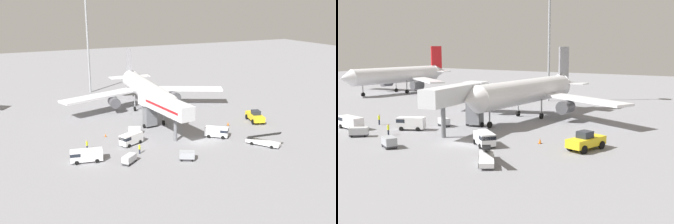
% 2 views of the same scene
% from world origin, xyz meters
% --- Properties ---
extents(ground_plane, '(300.00, 300.00, 0.00)m').
position_xyz_m(ground_plane, '(0.00, 0.00, 0.00)').
color(ground_plane, gray).
extents(airplane_at_gate, '(40.62, 37.07, 13.35)m').
position_xyz_m(airplane_at_gate, '(-1.31, 24.30, 5.07)').
color(airplane_at_gate, silver).
rests_on(airplane_at_gate, ground).
extents(jet_bridge, '(5.13, 16.38, 7.63)m').
position_xyz_m(jet_bridge, '(-4.56, 7.21, 5.70)').
color(jet_bridge, silver).
rests_on(jet_bridge, ground).
extents(pushback_tug, '(3.90, 6.35, 2.59)m').
position_xyz_m(pushback_tug, '(17.19, 5.99, 1.20)').
color(pushback_tug, yellow).
rests_on(pushback_tug, ground).
extents(belt_loader_truck, '(4.83, 6.03, 3.00)m').
position_xyz_m(belt_loader_truck, '(9.66, -6.50, 0.75)').
color(belt_loader_truck, white).
rests_on(belt_loader_truck, ground).
extents(service_van_far_right, '(5.51, 2.85, 2.04)m').
position_xyz_m(service_van_far_right, '(-21.63, -0.36, 1.17)').
color(service_van_far_right, white).
rests_on(service_van_far_right, ground).
extents(service_van_mid_center, '(4.81, 3.48, 2.12)m').
position_xyz_m(service_van_mid_center, '(-12.27, 3.97, 1.21)').
color(service_van_mid_center, white).
rests_on(service_van_mid_center, ground).
extents(service_van_far_center, '(4.71, 4.38, 1.93)m').
position_xyz_m(service_van_far_center, '(4.40, 0.90, 1.11)').
color(service_van_far_center, white).
rests_on(service_van_far_center, ground).
extents(baggage_cart_mid_right, '(2.90, 2.47, 1.49)m').
position_xyz_m(baggage_cart_mid_right, '(-6.11, -6.65, 0.83)').
color(baggage_cart_mid_right, '#38383D').
rests_on(baggage_cart_mid_right, ground).
extents(baggage_cart_near_left, '(2.96, 2.78, 1.44)m').
position_xyz_m(baggage_cart_near_left, '(-15.31, -3.97, 0.80)').
color(baggage_cart_near_left, '#38383D').
rests_on(baggage_cart_near_left, ground).
extents(baggage_cart_near_center, '(2.73, 2.10, 1.47)m').
position_xyz_m(baggage_cart_near_center, '(-9.60, 9.28, 0.81)').
color(baggage_cart_near_center, '#38383D').
rests_on(baggage_cart_near_center, ground).
extents(ground_crew_worker_foreground, '(0.46, 0.46, 1.87)m').
position_xyz_m(ground_crew_worker_foreground, '(-20.23, 4.60, 0.99)').
color(ground_crew_worker_foreground, '#1E2333').
rests_on(ground_crew_worker_foreground, ground).
extents(ground_crew_worker_midground, '(0.40, 0.40, 1.78)m').
position_xyz_m(ground_crew_worker_midground, '(-12.34, -0.84, 0.94)').
color(ground_crew_worker_midground, '#1E2333').
rests_on(ground_crew_worker_midground, ground).
extents(safety_cone_alpha, '(0.39, 0.39, 0.60)m').
position_xyz_m(safety_cone_alpha, '(-15.32, 10.12, 0.30)').
color(safety_cone_alpha, black).
rests_on(safety_cone_alpha, ground).
extents(safety_cone_bravo, '(0.50, 0.50, 0.76)m').
position_xyz_m(safety_cone_bravo, '(10.32, 6.12, 0.38)').
color(safety_cone_bravo, black).
rests_on(safety_cone_bravo, ground).
extents(apron_light_mast, '(2.40, 2.40, 30.63)m').
position_xyz_m(apron_light_mast, '(-8.87, 48.70, 20.68)').
color(apron_light_mast, '#93969B').
rests_on(apron_light_mast, ground).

